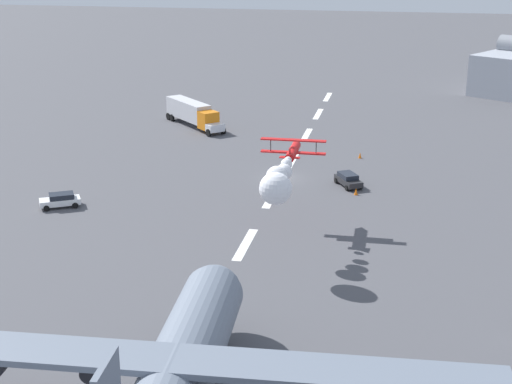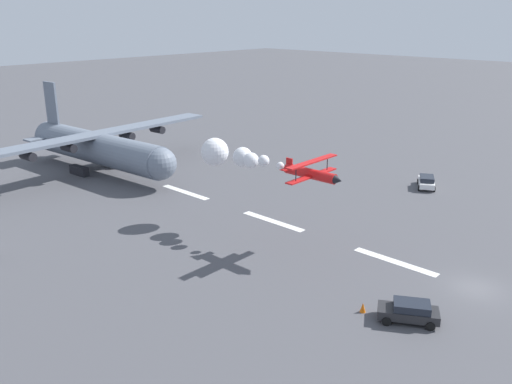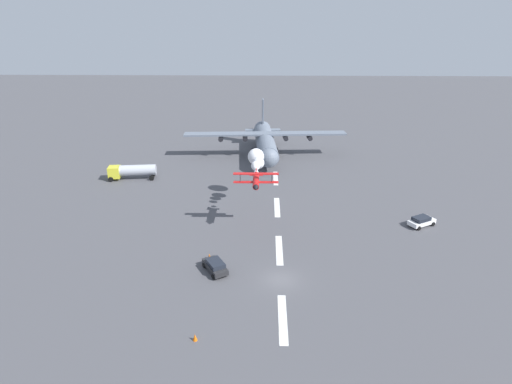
# 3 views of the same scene
# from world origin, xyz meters

# --- Properties ---
(ground_plane) EXTENTS (440.00, 440.00, 0.00)m
(ground_plane) POSITION_xyz_m (0.00, 0.00, 0.00)
(ground_plane) COLOR #4C4C51
(ground_plane) RESTS_ON ground
(runway_stripe_0) EXTENTS (8.00, 0.90, 0.01)m
(runway_stripe_0) POSITION_xyz_m (-50.07, 0.00, 0.01)
(runway_stripe_0) COLOR white
(runway_stripe_0) RESTS_ON ground
(runway_stripe_1) EXTENTS (8.00, 0.90, 0.01)m
(runway_stripe_1) POSITION_xyz_m (-35.77, 0.00, 0.01)
(runway_stripe_1) COLOR white
(runway_stripe_1) RESTS_ON ground
(runway_stripe_2) EXTENTS (8.00, 0.90, 0.01)m
(runway_stripe_2) POSITION_xyz_m (-21.46, 0.00, 0.01)
(runway_stripe_2) COLOR white
(runway_stripe_2) RESTS_ON ground
(runway_stripe_3) EXTENTS (8.00, 0.90, 0.01)m
(runway_stripe_3) POSITION_xyz_m (-7.15, 0.00, 0.01)
(runway_stripe_3) COLOR white
(runway_stripe_3) RESTS_ON ground
(runway_stripe_4) EXTENTS (8.00, 0.90, 0.01)m
(runway_stripe_4) POSITION_xyz_m (7.15, 0.00, 0.01)
(runway_stripe_4) COLOR white
(runway_stripe_4) RESTS_ON ground
(runway_stripe_5) EXTENTS (8.00, 0.90, 0.01)m
(runway_stripe_5) POSITION_xyz_m (21.46, 0.00, 0.01)
(runway_stripe_5) COLOR white
(runway_stripe_5) RESTS_ON ground
(runway_stripe_6) EXTENTS (8.00, 0.90, 0.01)m
(runway_stripe_6) POSITION_xyz_m (35.77, 0.00, 0.01)
(runway_stripe_6) COLOR white
(runway_stripe_6) RESTS_ON ground
(cargo_transport_plane) EXTENTS (27.35, 37.38, 11.49)m
(cargo_transport_plane) POSITION_xyz_m (50.04, 2.13, 3.52)
(cargo_transport_plane) COLOR slate
(cargo_transport_plane) RESTS_ON ground
(stunt_biplane_red) EXTENTS (16.72, 6.57, 2.83)m
(stunt_biplane_red) POSITION_xyz_m (23.11, 3.54, 7.41)
(stunt_biplane_red) COLOR red
(semi_truck_orange) EXTENTS (11.93, 11.82, 3.70)m
(semi_truck_orange) POSITION_xyz_m (-23.65, -17.96, 2.12)
(semi_truck_orange) COLOR silver
(semi_truck_orange) RESTS_ON ground
(followme_car_yellow) EXTENTS (3.67, 4.62, 1.52)m
(followme_car_yellow) POSITION_xyz_m (15.06, -21.83, 0.81)
(followme_car_yellow) COLOR white
(followme_car_yellow) RESTS_ON ground
(airport_staff_sedan) EXTENTS (4.55, 3.69, 1.52)m
(airport_staff_sedan) POSITION_xyz_m (1.57, 8.07, 0.81)
(airport_staff_sedan) COLOR #262628
(airport_staff_sedan) RESTS_ON ground
(traffic_cone_near) EXTENTS (0.44, 0.44, 0.75)m
(traffic_cone_near) POSITION_xyz_m (-10.61, 8.61, 0.38)
(traffic_cone_near) COLOR orange
(traffic_cone_near) RESTS_ON ground
(traffic_cone_far) EXTENTS (0.44, 0.44, 0.75)m
(traffic_cone_far) POSITION_xyz_m (4.64, 9.22, 0.38)
(traffic_cone_far) COLOR orange
(traffic_cone_far) RESTS_ON ground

